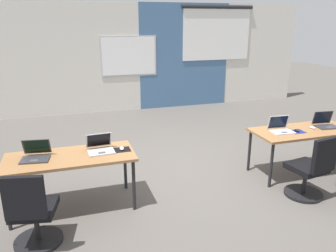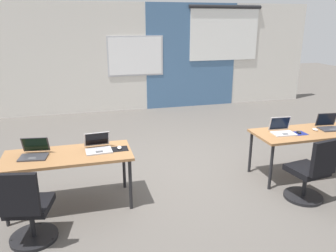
% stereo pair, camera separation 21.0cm
% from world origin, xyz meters
% --- Properties ---
extents(ground_plane, '(24.00, 24.00, 0.00)m').
position_xyz_m(ground_plane, '(0.00, 0.00, 0.00)').
color(ground_plane, '#56514C').
extents(back_wall_assembly, '(10.00, 0.27, 2.80)m').
position_xyz_m(back_wall_assembly, '(0.05, 4.20, 1.41)').
color(back_wall_assembly, silver).
rests_on(back_wall_assembly, ground).
extents(desk_near_left, '(1.60, 0.70, 0.72)m').
position_xyz_m(desk_near_left, '(-1.75, -0.60, 0.66)').
color(desk_near_left, olive).
rests_on(desk_near_left, ground).
extents(desk_near_right, '(1.60, 0.70, 0.72)m').
position_xyz_m(desk_near_right, '(1.75, -0.60, 0.66)').
color(desk_near_right, olive).
rests_on(desk_near_right, ground).
extents(laptop_near_left_inner, '(0.35, 0.34, 0.22)m').
position_xyz_m(laptop_near_left_inner, '(-1.37, -0.55, 0.77)').
color(laptop_near_left_inner, '#B7B7BC').
rests_on(laptop_near_left_inner, desk_near_left).
extents(mousepad_near_left_inner, '(0.22, 0.19, 0.00)m').
position_xyz_m(mousepad_near_left_inner, '(-1.09, -0.59, 0.72)').
color(mousepad_near_left_inner, black).
rests_on(mousepad_near_left_inner, desk_near_left).
extents(mouse_near_left_inner, '(0.06, 0.10, 0.03)m').
position_xyz_m(mouse_near_left_inner, '(-1.09, -0.59, 0.74)').
color(mouse_near_left_inner, silver).
rests_on(mouse_near_left_inner, mousepad_near_left_inner).
extents(laptop_near_right_end, '(0.36, 0.32, 0.23)m').
position_xyz_m(laptop_near_right_end, '(2.19, -0.57, 0.77)').
color(laptop_near_right_end, '#333338').
rests_on(laptop_near_right_end, desk_near_right).
extents(mouse_near_right_end, '(0.06, 0.10, 0.03)m').
position_xyz_m(mouse_near_right_end, '(1.92, -0.59, 0.74)').
color(mouse_near_right_end, silver).
rests_on(mouse_near_right_end, desk_near_right).
extents(laptop_near_left_end, '(0.37, 0.36, 0.22)m').
position_xyz_m(laptop_near_left_end, '(-2.15, -0.56, 0.77)').
color(laptop_near_left_end, '#333338').
rests_on(laptop_near_left_end, desk_near_left).
extents(chair_near_left_end, '(0.52, 0.57, 0.92)m').
position_xyz_m(chair_near_left_end, '(-2.18, -1.31, 0.38)').
color(chair_near_left_end, black).
rests_on(chair_near_left_end, ground).
extents(laptop_near_right_inner, '(0.35, 0.31, 0.23)m').
position_xyz_m(laptop_near_right_inner, '(1.36, -0.57, 0.77)').
color(laptop_near_right_inner, silver).
rests_on(laptop_near_right_inner, desk_near_right).
extents(mousepad_near_right_inner, '(0.22, 0.19, 0.00)m').
position_xyz_m(mousepad_near_right_inner, '(1.59, -0.65, 0.72)').
color(mousepad_near_right_inner, navy).
rests_on(mousepad_near_right_inner, desk_near_right).
extents(mouse_near_right_inner, '(0.06, 0.10, 0.03)m').
position_xyz_m(mouse_near_right_inner, '(1.59, -0.65, 0.74)').
color(mouse_near_right_inner, black).
rests_on(mouse_near_right_inner, mousepad_near_right_inner).
extents(chair_near_right_inner, '(0.52, 0.57, 0.92)m').
position_xyz_m(chair_near_right_inner, '(1.34, -1.32, 0.38)').
color(chair_near_right_inner, black).
rests_on(chair_near_right_inner, ground).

